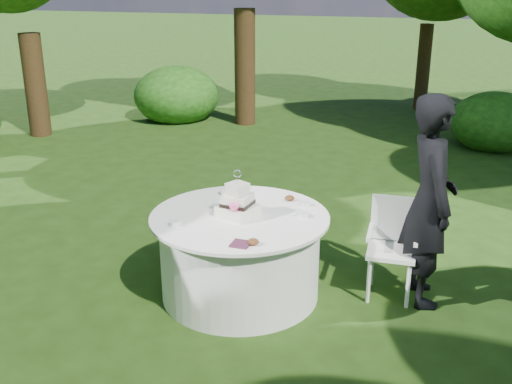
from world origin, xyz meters
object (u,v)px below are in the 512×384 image
Objects in this scene: guest at (430,201)px; table at (240,255)px; cake at (238,204)px; chair at (392,240)px; napkins at (241,244)px.

guest is 1.18× the size of table.
chair is (1.28, 0.50, -0.37)m from cake.
cake is at bearing 112.33° from napkins.
table is at bearing -159.68° from chair.
cake is 0.47× the size of chair.
chair reaches higher than table.
chair is at bearing 21.16° from cake.
guest is at bearing 16.33° from table.
guest is 4.40× the size of cake.
cake is at bearing 88.83° from guest.
napkins is 0.60m from cake.
napkins is at bearing -135.21° from chair.
table is 0.50m from cake.
napkins is 1.51m from chair.
guest is at bearing 17.08° from cake.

